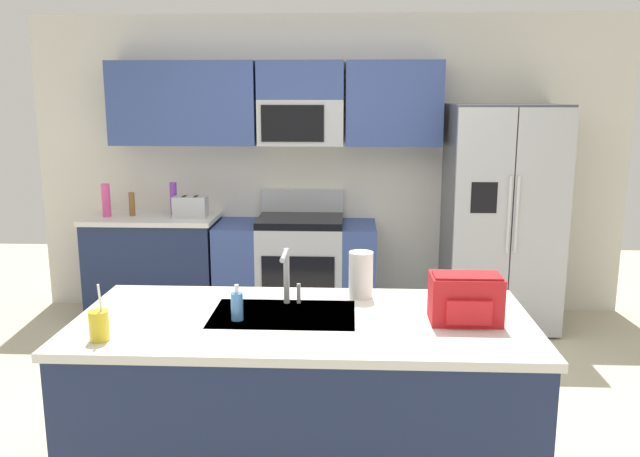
% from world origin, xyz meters
% --- Properties ---
extents(ground_plane, '(9.00, 9.00, 0.00)m').
position_xyz_m(ground_plane, '(0.00, 0.00, 0.00)').
color(ground_plane, beige).
rests_on(ground_plane, ground).
extents(kitchen_wall_unit, '(5.20, 0.43, 2.60)m').
position_xyz_m(kitchen_wall_unit, '(-0.14, 2.08, 1.47)').
color(kitchen_wall_unit, silver).
rests_on(kitchen_wall_unit, ground).
extents(back_counter, '(1.11, 0.63, 0.90)m').
position_xyz_m(back_counter, '(-1.51, 1.80, 0.45)').
color(back_counter, '#1E2A4D').
rests_on(back_counter, ground).
extents(range_oven, '(1.36, 0.61, 1.10)m').
position_xyz_m(range_oven, '(-0.27, 1.80, 0.44)').
color(range_oven, '#B7BABF').
rests_on(range_oven, ground).
extents(refrigerator, '(0.90, 0.76, 1.85)m').
position_xyz_m(refrigerator, '(1.45, 1.73, 0.93)').
color(refrigerator, '#4C4F54').
rests_on(refrigerator, ground).
extents(island_counter, '(2.13, 0.97, 0.90)m').
position_xyz_m(island_counter, '(-0.02, -0.75, 0.45)').
color(island_counter, '#1E2A4D').
rests_on(island_counter, ground).
extents(toaster, '(0.28, 0.16, 0.18)m').
position_xyz_m(toaster, '(-1.16, 1.75, 0.99)').
color(toaster, '#B7BABF').
rests_on(toaster, back_counter).
extents(pepper_mill, '(0.05, 0.05, 0.20)m').
position_xyz_m(pepper_mill, '(-1.68, 1.80, 1.00)').
color(pepper_mill, brown).
rests_on(pepper_mill, back_counter).
extents(bottle_pink, '(0.07, 0.07, 0.28)m').
position_xyz_m(bottle_pink, '(-1.89, 1.75, 1.04)').
color(bottle_pink, '#EA4C93').
rests_on(bottle_pink, back_counter).
extents(bottle_purple, '(0.06, 0.06, 0.28)m').
position_xyz_m(bottle_purple, '(-1.33, 1.86, 1.04)').
color(bottle_purple, purple).
rests_on(bottle_purple, back_counter).
extents(sink_faucet, '(0.08, 0.21, 0.28)m').
position_xyz_m(sink_faucet, '(-0.12, -0.55, 1.07)').
color(sink_faucet, '#B7BABF').
rests_on(sink_faucet, island_counter).
extents(drink_cup_yellow, '(0.08, 0.08, 0.25)m').
position_xyz_m(drink_cup_yellow, '(-0.87, -1.07, 0.97)').
color(drink_cup_yellow, yellow).
rests_on(drink_cup_yellow, island_counter).
extents(soap_dispenser, '(0.06, 0.06, 0.17)m').
position_xyz_m(soap_dispenser, '(-0.33, -0.79, 0.97)').
color(soap_dispenser, '#4C8CD8').
rests_on(soap_dispenser, island_counter).
extents(paper_towel_roll, '(0.12, 0.12, 0.24)m').
position_xyz_m(paper_towel_roll, '(0.25, -0.42, 1.02)').
color(paper_towel_roll, white).
rests_on(paper_towel_roll, island_counter).
extents(backpack, '(0.32, 0.22, 0.23)m').
position_xyz_m(backpack, '(0.72, -0.77, 1.02)').
color(backpack, red).
rests_on(backpack, island_counter).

